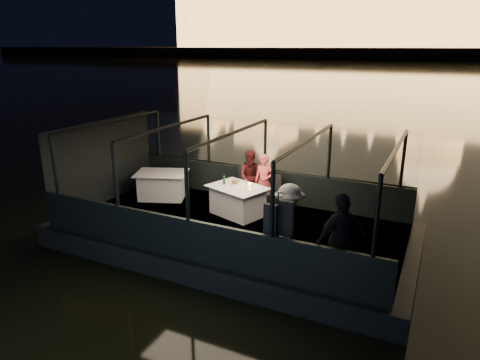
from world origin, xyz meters
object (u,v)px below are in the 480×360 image
at_px(dining_table_central, 238,201).
at_px(wine_bottle, 224,179).
at_px(passenger_dark, 341,241).
at_px(dining_table_aft, 162,185).
at_px(person_woman_coral, 264,181).
at_px(chair_port_right, 271,193).
at_px(person_man_maroon, 251,177).
at_px(chair_port_left, 244,188).
at_px(passenger_stripe, 289,224).
at_px(coat_stand, 277,231).

bearing_deg(dining_table_central, wine_bottle, 175.12).
bearing_deg(wine_bottle, passenger_dark, -32.21).
bearing_deg(dining_table_aft, person_woman_coral, 11.67).
bearing_deg(chair_port_right, person_man_maroon, 163.44).
height_order(dining_table_aft, chair_port_left, chair_port_left).
distance_m(person_woman_coral, passenger_dark, 4.10).
distance_m(dining_table_aft, wine_bottle, 2.19).
distance_m(chair_port_right, person_man_maroon, 0.77).
bearing_deg(person_man_maroon, passenger_stripe, -76.10).
height_order(dining_table_central, coat_stand, coat_stand).
xyz_separation_m(chair_port_left, passenger_dark, (3.38, -3.04, 0.40)).
bearing_deg(dining_table_aft, passenger_dark, -23.11).
relative_size(person_man_maroon, passenger_stripe, 0.90).
bearing_deg(dining_table_central, chair_port_left, 104.49).
bearing_deg(passenger_dark, wine_bottle, -80.93).
bearing_deg(chair_port_left, dining_table_central, -83.50).
distance_m(dining_table_central, passenger_stripe, 2.81).
distance_m(passenger_dark, wine_bottle, 4.22).
height_order(coat_stand, passenger_dark, same).
relative_size(chair_port_right, coat_stand, 0.55).
height_order(dining_table_aft, person_woman_coral, person_woman_coral).
xyz_separation_m(dining_table_central, dining_table_aft, (-2.53, 0.21, 0.00)).
relative_size(dining_table_aft, person_man_maroon, 0.96).
bearing_deg(chair_port_right, person_woman_coral, 163.56).
height_order(dining_table_aft, chair_port_right, chair_port_right).
bearing_deg(person_woman_coral, passenger_stripe, -62.42).
height_order(passenger_stripe, passenger_dark, passenger_dark).
bearing_deg(person_man_maroon, chair_port_right, -39.37).
distance_m(dining_table_central, chair_port_left, 0.85).
xyz_separation_m(person_man_maroon, passenger_stripe, (2.09, -2.82, 0.10)).
relative_size(dining_table_central, dining_table_aft, 1.00).
bearing_deg(dining_table_central, passenger_stripe, -42.36).
bearing_deg(coat_stand, wine_bottle, 134.86).
relative_size(person_woman_coral, passenger_dark, 0.83).
bearing_deg(person_woman_coral, passenger_dark, -51.62).
bearing_deg(passenger_stripe, person_woman_coral, 14.72).
bearing_deg(passenger_stripe, passenger_dark, -124.11).
relative_size(dining_table_central, coat_stand, 0.87).
bearing_deg(chair_port_right, passenger_dark, -49.42).
distance_m(person_man_maroon, passenger_stripe, 3.51).
relative_size(dining_table_central, chair_port_left, 1.44).
relative_size(person_woman_coral, person_man_maroon, 0.98).
bearing_deg(coat_stand, person_woman_coral, 116.57).
height_order(dining_table_aft, passenger_dark, passenger_dark).
relative_size(dining_table_aft, coat_stand, 0.86).
xyz_separation_m(coat_stand, passenger_stripe, (0.04, 0.52, -0.05)).
bearing_deg(passenger_dark, chair_port_left, -90.72).
bearing_deg(wine_bottle, chair_port_left, 76.06).
bearing_deg(passenger_dark, chair_port_right, -98.27).
relative_size(chair_port_right, person_man_maroon, 0.61).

